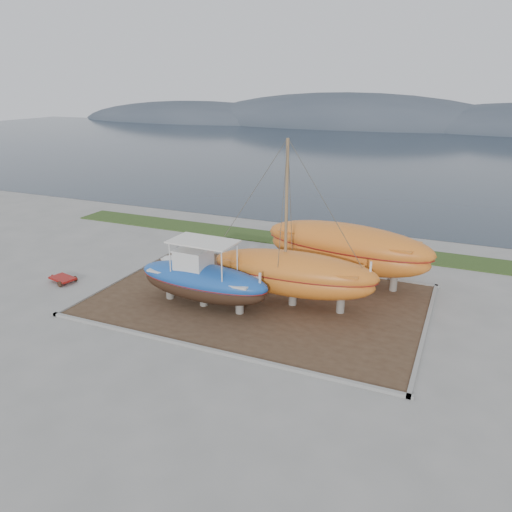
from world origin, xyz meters
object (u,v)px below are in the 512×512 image
at_px(white_dinghy, 183,269).
at_px(orange_sailboat, 295,226).
at_px(blue_caique, 203,274).
at_px(orange_bare_hull, 346,254).
at_px(red_trailer, 63,280).

xyz_separation_m(white_dinghy, orange_sailboat, (7.62, -0.90, 3.91)).
relative_size(blue_caique, white_dinghy, 1.91).
xyz_separation_m(orange_sailboat, orange_bare_hull, (1.75, 4.68, -2.77)).
distance_m(blue_caique, orange_sailboat, 5.59).
distance_m(blue_caique, red_trailer, 9.87).
bearing_deg(orange_sailboat, red_trailer, -171.71).
distance_m(white_dinghy, orange_bare_hull, 10.16).
relative_size(orange_sailboat, orange_bare_hull, 0.87).
distance_m(orange_sailboat, orange_bare_hull, 5.71).
relative_size(orange_sailboat, red_trailer, 3.91).
distance_m(orange_bare_hull, red_trailer, 17.55).
bearing_deg(blue_caique, white_dinghy, 138.80).
height_order(white_dinghy, red_trailer, white_dinghy).
height_order(white_dinghy, orange_sailboat, orange_sailboat).
relative_size(blue_caique, red_trailer, 3.27).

